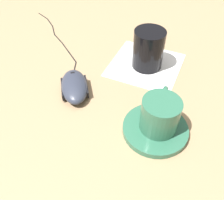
% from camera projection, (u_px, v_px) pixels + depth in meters
% --- Properties ---
extents(ground_plane, '(3.00, 3.00, 0.00)m').
position_uv_depth(ground_plane, '(112.00, 87.00, 0.58)').
color(ground_plane, '#9E7F5B').
extents(saucer, '(0.13, 0.13, 0.01)m').
position_uv_depth(saucer, '(155.00, 129.00, 0.49)').
color(saucer, '#2D664C').
rests_on(saucer, ground).
extents(coffee_cup, '(0.07, 0.10, 0.07)m').
position_uv_depth(coffee_cup, '(160.00, 114.00, 0.46)').
color(coffee_cup, '#2D664C').
rests_on(coffee_cup, saucer).
extents(computer_mouse, '(0.07, 0.12, 0.03)m').
position_uv_depth(computer_mouse, '(74.00, 86.00, 0.56)').
color(computer_mouse, '#2D3342').
rests_on(computer_mouse, ground).
extents(mouse_cable, '(0.14, 0.33, 0.00)m').
position_uv_depth(mouse_cable, '(59.00, 38.00, 0.72)').
color(mouse_cable, black).
rests_on(mouse_cable, ground).
extents(napkin_under_glass, '(0.23, 0.23, 0.00)m').
position_uv_depth(napkin_under_glass, '(145.00, 65.00, 0.64)').
color(napkin_under_glass, white).
rests_on(napkin_under_glass, ground).
extents(drinking_glass, '(0.07, 0.07, 0.10)m').
position_uv_depth(drinking_glass, '(148.00, 49.00, 0.60)').
color(drinking_glass, black).
rests_on(drinking_glass, napkin_under_glass).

